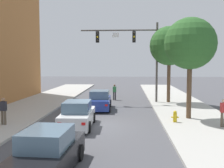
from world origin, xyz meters
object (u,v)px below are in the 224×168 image
at_px(traffic_signal_mast, 135,47).
at_px(car_lead_blue, 100,101).
at_px(pedestrian_sidewalk_right_walker, 224,111).
at_px(car_following_white, 78,115).
at_px(street_tree_nearest, 190,44).
at_px(car_third_black, 48,153).
at_px(pedestrian_crossing_road, 115,91).
at_px(fire_hydrant, 175,116).
at_px(pedestrian_sidewalk_left_walker, 3,110).
at_px(street_tree_second, 169,46).

distance_m(traffic_signal_mast, car_lead_blue, 6.63).
bearing_deg(pedestrian_sidewalk_right_walker, car_following_white, 179.82).
relative_size(car_lead_blue, street_tree_nearest, 0.64).
bearing_deg(car_third_black, pedestrian_crossing_road, 85.84).
xyz_separation_m(car_lead_blue, street_tree_nearest, (6.43, -3.87, 4.40)).
bearing_deg(car_following_white, pedestrian_sidewalk_right_walker, -0.18).
height_order(car_following_white, fire_hydrant, car_following_white).
height_order(car_following_white, pedestrian_sidewalk_left_walker, pedestrian_sidewalk_left_walker).
distance_m(pedestrian_crossing_road, fire_hydrant, 11.76).
height_order(car_following_white, street_tree_second, street_tree_second).
bearing_deg(pedestrian_sidewalk_right_walker, street_tree_second, 99.69).
distance_m(pedestrian_sidewalk_left_walker, pedestrian_sidewalk_right_walker, 13.01).
height_order(car_lead_blue, car_following_white, same).
relative_size(car_lead_blue, pedestrian_crossing_road, 2.62).
height_order(traffic_signal_mast, pedestrian_crossing_road, traffic_signal_mast).
xyz_separation_m(pedestrian_sidewalk_left_walker, street_tree_second, (11.31, 10.16, 4.38)).
height_order(pedestrian_sidewalk_left_walker, street_tree_nearest, street_tree_nearest).
relative_size(traffic_signal_mast, car_third_black, 1.74).
xyz_separation_m(car_following_white, fire_hydrant, (5.98, 1.13, -0.22)).
bearing_deg(traffic_signal_mast, street_tree_second, -0.61).
relative_size(car_third_black, street_tree_second, 0.60).
distance_m(car_following_white, fire_hydrant, 6.09).
height_order(traffic_signal_mast, car_following_white, traffic_signal_mast).
bearing_deg(car_following_white, street_tree_nearest, 18.77).
distance_m(car_third_black, fire_hydrant, 9.78).
xyz_separation_m(car_following_white, street_tree_second, (6.86, 9.93, 4.72)).
xyz_separation_m(car_third_black, pedestrian_crossing_road, (1.37, 18.83, 0.19)).
bearing_deg(fire_hydrant, pedestrian_sidewalk_left_walker, -172.53).
height_order(fire_hydrant, street_tree_nearest, street_tree_nearest).
distance_m(pedestrian_sidewalk_left_walker, pedestrian_crossing_road, 13.70).
bearing_deg(traffic_signal_mast, car_following_white, -109.99).
height_order(traffic_signal_mast, pedestrian_sidewalk_right_walker, traffic_signal_mast).
xyz_separation_m(traffic_signal_mast, street_tree_second, (3.23, -0.03, 0.07)).
relative_size(pedestrian_sidewalk_right_walker, street_tree_nearest, 0.24).
bearing_deg(pedestrian_crossing_road, fire_hydrant, -68.19).
xyz_separation_m(pedestrian_crossing_road, street_tree_nearest, (5.49, -9.63, 4.21)).
distance_m(car_lead_blue, pedestrian_sidewalk_left_walker, 8.30).
height_order(pedestrian_sidewalk_right_walker, street_tree_nearest, street_tree_nearest).
relative_size(street_tree_nearest, street_tree_second, 0.94).
bearing_deg(street_tree_second, traffic_signal_mast, 179.39).
relative_size(fire_hydrant, street_tree_second, 0.10).
relative_size(pedestrian_crossing_road, street_tree_nearest, 0.24).
bearing_deg(fire_hydrant, traffic_signal_mast, 104.94).
distance_m(traffic_signal_mast, car_third_black, 17.71).
xyz_separation_m(pedestrian_sidewalk_left_walker, street_tree_nearest, (11.56, 2.65, 4.06)).
bearing_deg(street_tree_nearest, street_tree_second, 91.88).
xyz_separation_m(fire_hydrant, street_tree_nearest, (1.13, 1.28, 4.61)).
bearing_deg(car_following_white, pedestrian_crossing_road, 82.39).
height_order(pedestrian_sidewalk_right_walker, fire_hydrant, pedestrian_sidewalk_right_walker).
bearing_deg(pedestrian_sidewalk_left_walker, car_following_white, 3.05).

